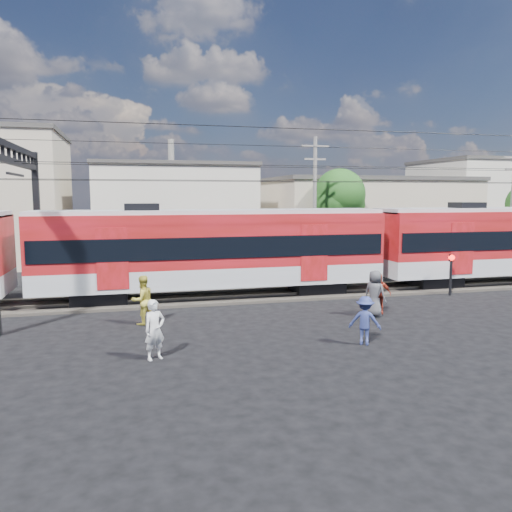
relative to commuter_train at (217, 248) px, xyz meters
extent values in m
plane|color=black|center=(1.47, -8.00, -2.40)|extent=(120.00, 120.00, 0.00)
cube|color=#2D2823|center=(1.47, 0.00, -2.34)|extent=(70.00, 3.40, 0.12)
cube|color=#59544C|center=(1.47, -0.75, -2.22)|extent=(70.00, 0.12, 0.12)
cube|color=#59544C|center=(1.47, 0.75, -2.22)|extent=(70.00, 0.12, 0.12)
cube|color=black|center=(-5.33, 0.00, -2.05)|extent=(2.40, 2.20, 0.70)
cube|color=black|center=(4.91, 0.00, -2.05)|extent=(2.40, 2.20, 0.70)
cube|color=#A5A7AD|center=(-0.21, 0.00, -1.25)|extent=(16.00, 3.00, 0.90)
cube|color=maroon|center=(-0.21, 0.00, 0.40)|extent=(16.00, 3.00, 2.40)
cube|color=black|center=(-0.21, 0.00, 0.15)|extent=(15.68, 3.08, 0.95)
cube|color=#A5A7AD|center=(-0.21, 0.00, 1.65)|extent=(16.00, 2.60, 0.25)
cube|color=black|center=(11.47, 0.00, -2.05)|extent=(2.40, 2.20, 0.70)
cube|color=black|center=(-8.53, 4.50, 1.10)|extent=(0.30, 0.30, 7.00)
cube|color=black|center=(-8.53, 0.00, 4.40)|extent=(0.25, 9.30, 0.25)
cube|color=black|center=(-8.53, 0.00, 3.80)|extent=(0.25, 9.30, 0.25)
cylinder|color=black|center=(1.47, -0.70, 3.10)|extent=(70.00, 0.03, 0.03)
cylinder|color=black|center=(1.47, 0.70, 3.10)|extent=(70.00, 0.03, 0.03)
cylinder|color=black|center=(1.47, -0.70, 3.80)|extent=(70.00, 0.03, 0.03)
cylinder|color=black|center=(1.47, 0.70, 3.80)|extent=(70.00, 0.03, 0.03)
cylinder|color=black|center=(1.47, -3.50, 5.10)|extent=(70.00, 0.03, 0.03)
cylinder|color=black|center=(1.47, 3.50, 5.10)|extent=(70.00, 0.03, 0.03)
cube|color=#BAB3A3|center=(-0.53, 19.00, 1.10)|extent=(12.00, 12.00, 7.00)
cube|color=#3F3D3A|center=(-0.53, 19.00, 4.75)|extent=(12.24, 12.24, 0.30)
cube|color=tan|center=(15.47, 16.00, 0.60)|extent=(16.00, 10.00, 6.00)
cube|color=#3F3D3A|center=(15.47, 16.00, 3.75)|extent=(16.32, 10.20, 0.30)
cube|color=#BAB3A3|center=(29.47, 20.00, 1.60)|extent=(10.00, 10.00, 8.00)
cube|color=#3F3D3A|center=(29.47, 20.00, 5.75)|extent=(10.20, 10.20, 0.30)
cylinder|color=slate|center=(7.47, 7.00, 1.85)|extent=(0.24, 0.24, 8.50)
cube|color=slate|center=(7.47, 7.00, 5.50)|extent=(1.80, 0.12, 0.12)
cube|color=slate|center=(7.47, 7.00, 4.70)|extent=(1.40, 0.12, 0.12)
cylinder|color=slate|center=(21.47, 6.00, 1.60)|extent=(0.24, 0.24, 8.00)
cylinder|color=#382619|center=(10.47, 10.00, -0.44)|extent=(0.36, 0.36, 3.92)
sphere|color=#1D3F12|center=(10.47, 10.00, 2.50)|extent=(3.64, 3.64, 3.64)
sphere|color=#1D3F12|center=(11.07, 10.30, 1.80)|extent=(2.80, 2.80, 2.80)
imported|color=silver|center=(-3.31, -8.35, -1.50)|extent=(0.78, 0.68, 1.80)
imported|color=gold|center=(-3.56, -4.11, -1.47)|extent=(1.13, 1.05, 1.86)
imported|color=navy|center=(3.38, -8.50, -1.61)|extent=(1.19, 1.03, 1.59)
imported|color=maroon|center=(5.87, -4.71, -1.57)|extent=(1.05, 0.84, 1.67)
imported|color=#434347|center=(5.49, -5.09, -1.47)|extent=(1.00, 1.09, 1.87)
cylinder|color=black|center=(11.07, -2.14, -1.45)|extent=(0.13, 0.13, 1.90)
sphere|color=#FF140C|center=(11.07, -2.14, -0.55)|extent=(0.30, 0.30, 0.30)
cube|color=black|center=(11.07, -2.14, -0.55)|extent=(0.26, 0.06, 0.37)
camera|label=1|loc=(-3.90, -22.96, 2.42)|focal=35.00mm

